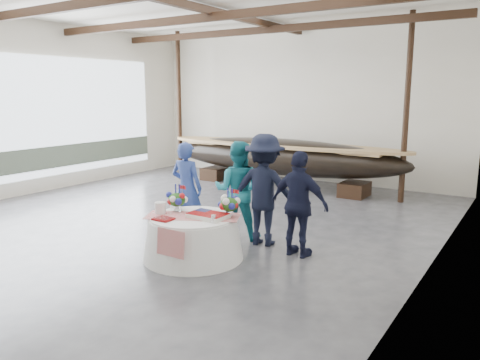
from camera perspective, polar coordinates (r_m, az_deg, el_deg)
The scene contains 13 objects.
floor at distance 9.78m, azimuth -8.52°, elevation -5.24°, with size 10.00×12.00×0.01m, color #3D3D42.
wall_back at distance 14.45m, azimuth 7.31°, elevation 8.98°, with size 10.00×0.02×4.50m, color silver.
wall_left at distance 13.28m, azimuth -25.40°, elevation 7.90°, with size 0.02×12.00×4.50m, color silver.
wall_right at distance 7.15m, azimuth 22.83°, elevation 6.52°, with size 0.02×12.00×4.50m, color silver.
pavilion_structure at distance 10.09m, azimuth -6.09°, elevation 18.26°, with size 9.80×11.76×4.50m.
open_bay at distance 13.81m, azimuth -21.61°, elevation 6.48°, with size 0.03×7.00×3.20m.
longboat_display at distance 13.19m, azimuth 4.82°, elevation 2.90°, with size 7.36×1.47×1.38m.
banquet_table at distance 7.66m, azimuth -5.74°, elevation -6.95°, with size 1.62×1.62×0.70m.
tabletop_items at distance 7.63m, azimuth -5.11°, elevation -3.11°, with size 1.59×1.15×0.40m.
guest_woman_blue at distance 8.92m, azimuth -6.51°, elevation -0.95°, with size 0.64×0.42×1.75m, color navy.
guest_woman_teal at distance 8.52m, azimuth -0.28°, elevation -1.26°, with size 0.88×0.68×1.80m, color teal.
guest_man_left at distance 8.18m, azimuth 3.00°, elevation -1.22°, with size 1.27×0.73×1.96m, color black.
guest_man_right at distance 7.64m, azimuth 7.25°, elevation -2.96°, with size 1.02×0.43×1.75m, color black.
Camera 1 is at (6.26, -7.02, 2.67)m, focal length 35.00 mm.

